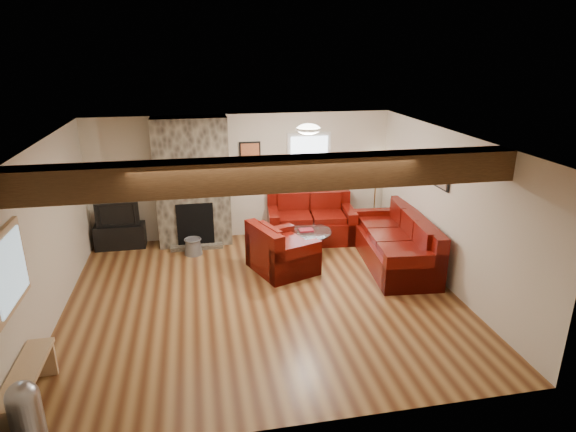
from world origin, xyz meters
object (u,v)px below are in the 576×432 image
Objects in this scene: sofa_three at (394,240)px; tv_cabinet at (120,236)px; armchair_red at (283,247)px; loveseat at (311,218)px; coffee_table at (306,242)px; television at (118,213)px; floor_lamp at (377,168)px.

sofa_three reaches higher than tv_cabinet.
armchair_red is 3.34m from tv_cabinet.
coffee_table is at bearing -104.67° from loveseat.
television is (-3.74, 0.30, 0.25)m from loveseat.
coffee_table is 1.02× the size of tv_cabinet.
floor_lamp reaches higher than sofa_three.
television reaches higher than sofa_three.
armchair_red is at bearing -116.64° from loveseat.
floor_lamp is at bearing 17.94° from loveseat.
sofa_three is 2.01m from armchair_red.
coffee_table is 3.62m from tv_cabinet.
coffee_table is 1.19× the size of television.
floor_lamp is (5.21, 0.02, 0.65)m from television.
sofa_three is 1.85m from loveseat.
loveseat is at bearing -52.64° from armchair_red.
sofa_three is 2.24× the size of armchair_red.
sofa_three is 2.48× the size of coffee_table.
armchair_red is at bearing -28.56° from television.
coffee_table is (-0.26, -0.71, -0.22)m from loveseat.
sofa_three is 2.53× the size of tv_cabinet.
sofa_three is at bearing -44.33° from loveseat.
armchair_red is 3.34m from television.
television reaches higher than loveseat.
tv_cabinet is at bearing -103.87° from sofa_three.
armchair_red is 1.32× the size of television.
armchair_red is 0.83m from coffee_table.
television is 5.25m from floor_lamp.
loveseat is (-1.19, 1.41, -0.00)m from sofa_three.
television is 0.51× the size of floor_lamp.
floor_lamp reaches higher than loveseat.
sofa_three is at bearing -19.17° from television.
loveseat is 1.82× the size of tv_cabinet.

